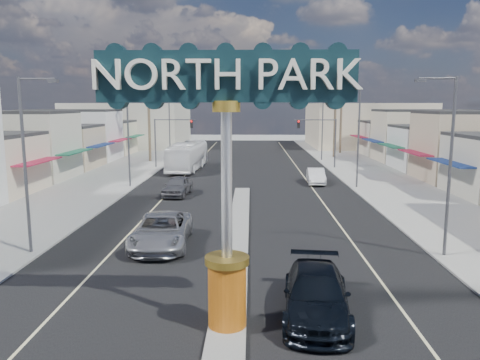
# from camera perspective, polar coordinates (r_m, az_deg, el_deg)

# --- Properties ---
(ground) EXTENTS (160.00, 160.00, 0.00)m
(ground) POSITION_cam_1_polar(r_m,az_deg,el_deg) (43.73, 0.33, -0.95)
(ground) COLOR gray
(ground) RESTS_ON ground
(road) EXTENTS (20.00, 120.00, 0.01)m
(road) POSITION_cam_1_polar(r_m,az_deg,el_deg) (43.73, 0.33, -0.95)
(road) COLOR black
(road) RESTS_ON ground
(median_island) EXTENTS (1.30, 30.00, 0.16)m
(median_island) POSITION_cam_1_polar(r_m,az_deg,el_deg) (28.10, -0.29, -6.48)
(median_island) COLOR gray
(median_island) RESTS_ON ground
(sidewalk_left) EXTENTS (8.00, 120.00, 0.12)m
(sidewalk_left) POSITION_cam_1_polar(r_m,az_deg,el_deg) (46.15, -17.33, -0.76)
(sidewalk_left) COLOR gray
(sidewalk_left) RESTS_ON ground
(sidewalk_right) EXTENTS (8.00, 120.00, 0.12)m
(sidewalk_right) POSITION_cam_1_polar(r_m,az_deg,el_deg) (45.66, 18.18, -0.91)
(sidewalk_right) COLOR gray
(sidewalk_right) RESTS_ON ground
(storefront_row_left) EXTENTS (12.00, 42.00, 6.00)m
(storefront_row_left) POSITION_cam_1_polar(r_m,az_deg,el_deg) (61.47, -22.46, 4.08)
(storefront_row_left) COLOR beige
(storefront_row_left) RESTS_ON ground
(storefront_row_right) EXTENTS (12.00, 42.00, 6.00)m
(storefront_row_right) POSITION_cam_1_polar(r_m,az_deg,el_deg) (60.84, 23.87, 3.95)
(storefront_row_right) COLOR #B7B29E
(storefront_row_right) RESTS_ON ground
(backdrop_far_left) EXTENTS (20.00, 20.00, 8.00)m
(backdrop_far_left) POSITION_cam_1_polar(r_m,az_deg,el_deg) (91.03, -13.19, 6.56)
(backdrop_far_left) COLOR #B7B29E
(backdrop_far_left) RESTS_ON ground
(backdrop_far_right) EXTENTS (20.00, 20.00, 8.00)m
(backdrop_far_right) POSITION_cam_1_polar(r_m,az_deg,el_deg) (90.64, 15.02, 6.48)
(backdrop_far_right) COLOR beige
(backdrop_far_right) RESTS_ON ground
(gateway_sign) EXTENTS (8.20, 1.50, 9.15)m
(gateway_sign) POSITION_cam_1_polar(r_m,az_deg,el_deg) (15.15, -1.66, 2.68)
(gateway_sign) COLOR #C25E0E
(gateway_sign) RESTS_ON median_island
(traffic_signal_left) EXTENTS (5.09, 0.45, 6.00)m
(traffic_signal_left) POSITION_cam_1_polar(r_m,az_deg,el_deg) (58.02, -8.56, 5.67)
(traffic_signal_left) COLOR #47474C
(traffic_signal_left) RESTS_ON ground
(traffic_signal_right) EXTENTS (5.09, 0.45, 6.00)m
(traffic_signal_right) POSITION_cam_1_polar(r_m,az_deg,el_deg) (57.76, 9.79, 5.63)
(traffic_signal_right) COLOR #47474C
(traffic_signal_right) RESTS_ON ground
(streetlight_l_near) EXTENTS (2.03, 0.22, 9.00)m
(streetlight_l_near) POSITION_cam_1_polar(r_m,az_deg,el_deg) (25.78, -24.48, 2.58)
(streetlight_l_near) COLOR #47474C
(streetlight_l_near) RESTS_ON ground
(streetlight_l_mid) EXTENTS (2.03, 0.22, 9.00)m
(streetlight_l_mid) POSITION_cam_1_polar(r_m,az_deg,el_deg) (44.57, -13.27, 5.56)
(streetlight_l_mid) COLOR #47474C
(streetlight_l_mid) RESTS_ON ground
(streetlight_l_far) EXTENTS (2.03, 0.22, 9.00)m
(streetlight_l_far) POSITION_cam_1_polar(r_m,az_deg,el_deg) (66.07, -8.45, 6.77)
(streetlight_l_far) COLOR #47474C
(streetlight_l_far) RESTS_ON ground
(streetlight_r_near) EXTENTS (2.03, 0.22, 9.00)m
(streetlight_r_near) POSITION_cam_1_polar(r_m,az_deg,el_deg) (25.11, 23.96, 2.47)
(streetlight_r_near) COLOR #47474C
(streetlight_r_near) RESTS_ON ground
(streetlight_r_mid) EXTENTS (2.03, 0.22, 9.00)m
(streetlight_r_mid) POSITION_cam_1_polar(r_m,az_deg,el_deg) (44.19, 14.05, 5.50)
(streetlight_r_mid) COLOR #47474C
(streetlight_r_mid) RESTS_ON ground
(streetlight_r_far) EXTENTS (2.03, 0.22, 9.00)m
(streetlight_r_far) POSITION_cam_1_polar(r_m,az_deg,el_deg) (65.81, 9.88, 6.72)
(streetlight_r_far) COLOR #47474C
(streetlight_r_far) RESTS_ON ground
(palm_left_far) EXTENTS (2.60, 2.60, 13.10)m
(palm_left_far) POSITION_cam_1_polar(r_m,az_deg,el_deg) (64.67, -11.19, 12.35)
(palm_left_far) COLOR brown
(palm_left_far) RESTS_ON ground
(palm_right_mid) EXTENTS (2.60, 2.60, 12.10)m
(palm_right_mid) POSITION_cam_1_polar(r_m,az_deg,el_deg) (70.19, 11.64, 11.33)
(palm_right_mid) COLOR brown
(palm_right_mid) RESTS_ON ground
(palm_right_far) EXTENTS (2.60, 2.60, 14.10)m
(palm_right_far) POSITION_cam_1_polar(r_m,az_deg,el_deg) (76.53, 12.39, 12.44)
(palm_right_far) COLOR brown
(palm_right_far) RESTS_ON ground
(suv_left) EXTENTS (3.13, 6.44, 1.77)m
(suv_left) POSITION_cam_1_polar(r_m,az_deg,el_deg) (25.94, -9.52, -6.09)
(suv_left) COLOR #AAAAAF
(suv_left) RESTS_ON ground
(suv_right) EXTENTS (2.90, 5.95, 1.67)m
(suv_right) POSITION_cam_1_polar(r_m,az_deg,el_deg) (17.69, 9.27, -13.59)
(suv_right) COLOR black
(suv_right) RESTS_ON ground
(car_parked_left) EXTENTS (2.36, 4.98, 1.64)m
(car_parked_left) POSITION_cam_1_polar(r_m,az_deg,el_deg) (40.23, -7.64, -0.73)
(car_parked_left) COLOR slate
(car_parked_left) RESTS_ON ground
(car_parked_right) EXTENTS (1.82, 4.67, 1.52)m
(car_parked_right) POSITION_cam_1_polar(r_m,az_deg,el_deg) (46.52, 9.24, 0.48)
(car_parked_right) COLOR silver
(car_parked_right) RESTS_ON ground
(city_bus) EXTENTS (3.59, 12.12, 3.33)m
(city_bus) POSITION_cam_1_polar(r_m,az_deg,el_deg) (55.94, -6.41, 2.91)
(city_bus) COLOR white
(city_bus) RESTS_ON ground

